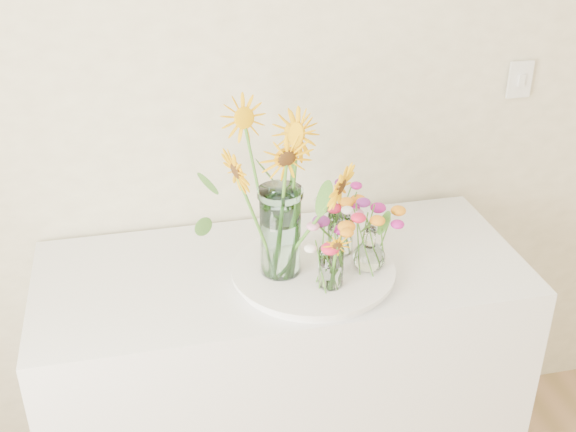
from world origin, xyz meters
The scene contains 10 objects.
counter centered at (-0.44, 1.93, 0.45)m, with size 1.40×0.60×0.90m, color white.
tray centered at (-0.37, 1.86, 0.91)m, with size 0.43×0.43×0.03m, color white.
mason_jar centered at (-0.46, 1.87, 1.05)m, with size 0.11×0.11×0.26m, color silver.
sunflower_bouquet centered at (-0.46, 1.87, 1.17)m, with size 0.62×0.62×0.49m, color #F7AD05, non-canonical shape.
small_vase_a centered at (-0.34, 1.77, 0.98)m, with size 0.07×0.07×0.12m, color white.
wildflower_posy_a centered at (-0.34, 1.77, 1.03)m, with size 0.20×0.20×0.21m, color orange, non-canonical shape.
small_vase_b centered at (-0.22, 1.83, 0.99)m, with size 0.09×0.09×0.13m, color white, non-canonical shape.
wildflower_posy_b centered at (-0.22, 1.83, 1.04)m, with size 0.22×0.22×0.22m, color orange, non-canonical shape.
small_vase_c centered at (-0.27, 1.93, 0.99)m, with size 0.07×0.07×0.13m, color white.
wildflower_posy_c centered at (-0.27, 1.93, 1.03)m, with size 0.18×0.18×0.22m, color orange, non-canonical shape.
Camera 1 is at (-0.81, 0.22, 2.02)m, focal length 45.00 mm.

